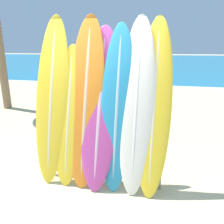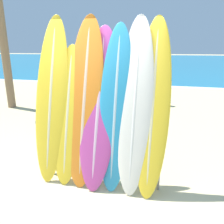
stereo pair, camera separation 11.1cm
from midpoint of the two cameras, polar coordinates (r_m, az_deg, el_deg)
ground_plane at (r=3.65m, az=-9.82°, el=-18.41°), size 160.00×160.00×0.00m
ocean_water at (r=41.81m, az=11.57°, el=13.19°), size 120.00×60.00×0.01m
surfboard_rack at (r=3.48m, az=-3.95°, el=-10.67°), size 1.90×0.04×0.91m
surfboard_slot_0 at (r=3.57m, az=-16.27°, el=3.15°), size 0.54×0.76×2.59m
surfboard_slot_1 at (r=3.45m, az=-12.10°, el=-0.84°), size 0.49×0.65×2.14m
surfboard_slot_2 at (r=3.35m, az=-7.80°, el=2.76°), size 0.58×0.78×2.58m
surfboard_slot_3 at (r=3.29m, az=-4.15°, el=1.19°), size 0.59×0.85×2.42m
surfboard_slot_4 at (r=3.19m, az=0.33°, el=0.98°), size 0.49×0.66×2.44m
surfboard_slot_5 at (r=3.15m, az=5.43°, el=1.65°), size 0.51×0.76×2.55m
surfboard_slot_6 at (r=3.15m, az=9.97°, el=1.31°), size 0.49×0.78×2.53m
person_near_water at (r=8.41m, az=8.11°, el=8.64°), size 0.30×0.25×1.77m
person_mid_beach at (r=7.27m, az=3.27°, el=7.46°), size 0.29×0.23×1.74m
person_far_left at (r=6.89m, az=-9.12°, el=6.63°), size 0.28×0.29×1.70m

